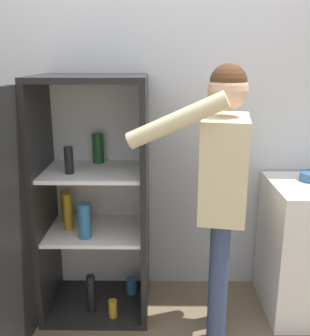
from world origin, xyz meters
The scene contains 3 objects.
wall_back centered at (0.00, 0.98, 1.27)m, with size 7.00×0.06×2.55m.
refrigerator centered at (-0.48, 0.55, 0.77)m, with size 0.80×1.23×1.55m.
person centered at (0.39, 0.40, 1.03)m, with size 0.70×0.58×1.63m.
Camera 1 is at (0.04, -1.71, 1.66)m, focal length 42.00 mm.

